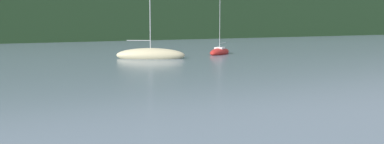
{
  "coord_description": "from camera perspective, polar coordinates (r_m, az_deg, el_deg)",
  "views": [
    {
      "loc": [
        -9.31,
        29.18,
        4.66
      ],
      "look_at": [
        0.0,
        47.33,
        2.22
      ],
      "focal_mm": 41.91,
      "sensor_mm": 36.0,
      "label": 1
    }
  ],
  "objects": [
    {
      "name": "sailboat_far_8",
      "position": [
        52.84,
        -5.3,
        2.17
      ],
      "size": [
        8.12,
        5.93,
        11.87
      ],
      "rotation": [
        0.0,
        0.0,
        5.76
      ],
      "color": "#CCBC8E",
      "rests_on": "ground_plane"
    },
    {
      "name": "sailboat_far_2",
      "position": [
        59.0,
        3.53,
        2.55
      ],
      "size": [
        5.17,
        4.65,
        8.02
      ],
      "rotation": [
        0.0,
        0.0,
        3.82
      ],
      "color": "red",
      "rests_on": "ground_plane"
    },
    {
      "name": "wooded_hillside",
      "position": [
        123.42,
        -10.42,
        7.43
      ],
      "size": [
        352.0,
        48.64,
        32.59
      ],
      "color": "#264223",
      "rests_on": "ground_plane"
    }
  ]
}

